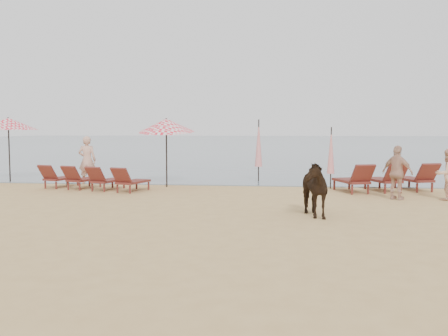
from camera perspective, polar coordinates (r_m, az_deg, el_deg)
The scene contains 12 objects.
ground at distance 9.72m, azimuth -3.35°, elevation -8.79°, with size 120.00×120.00×0.00m, color tan.
sea at distance 89.37m, azimuth 5.42°, elevation 3.04°, with size 160.00×140.00×0.06m, color #51606B.
lounger_cluster_left at distance 18.89m, azimuth -14.80°, elevation -1.14°, with size 4.18×2.68×0.61m.
lounger_cluster_right at distance 18.59m, azimuth 18.05°, elevation -1.11°, with size 3.65×2.84×0.71m.
umbrella_open_left_a at distance 22.91m, azimuth -23.43°, elevation 4.65°, with size 2.39×2.39×2.72m.
umbrella_open_left_b at distance 19.22m, azimuth -6.62°, elevation 4.86°, with size 2.14×2.19×2.74m.
umbrella_closed_left at distance 21.07m, azimuth 3.98°, elevation 2.81°, with size 0.32×0.32×2.63m.
umbrella_closed_right at distance 19.00m, azimuth 12.13°, elevation 1.93°, with size 0.28×0.28×2.30m.
cow at distance 12.94m, azimuth 9.76°, elevation -2.30°, with size 0.77×1.70×1.43m, color black.
beachgoer_left at distance 20.92m, azimuth -15.37°, elevation 0.88°, with size 0.71×0.47×1.95m, color tan.
beachgoer_right_a at distance 17.10m, azimuth 24.18°, elevation -0.68°, with size 0.79×0.61×1.62m, color #E3AD8E.
beachgoer_right_b at distance 16.60m, azimuth 19.20°, elevation -0.51°, with size 1.01×0.42×1.72m, color tan.
Camera 1 is at (1.62, -9.32, 2.23)m, focal length 40.00 mm.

